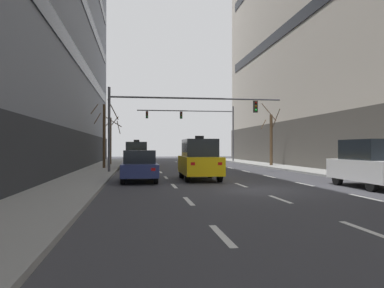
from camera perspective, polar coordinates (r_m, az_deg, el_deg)
The scene contains 39 objects.
ground_plane at distance 16.44m, azimuth 9.16°, elevation -6.73°, with size 120.00×120.00×0.00m, color #38383D.
sidewalk_left at distance 15.95m, azimuth -18.75°, elevation -6.65°, with size 2.86×80.00×0.14m, color gray.
lane_stripe_l1_s2 at distance 7.99m, azimuth 4.45°, elevation -13.37°, with size 0.16×2.00×0.01m, color silver.
lane_stripe_l1_s3 at distance 12.84m, azimuth -0.50°, elevation -8.48°, with size 0.16×2.00×0.01m, color silver.
lane_stripe_l1_s4 at distance 17.77m, azimuth -2.68°, elevation -6.26°, with size 0.16×2.00×0.01m, color silver.
lane_stripe_l1_s5 at distance 22.73m, azimuth -3.90°, elevation -5.00°, with size 0.16×2.00×0.01m, color silver.
lane_stripe_l1_s6 at distance 27.71m, azimuth -4.69°, elevation -4.20°, with size 0.16×2.00×0.01m, color silver.
lane_stripe_l1_s7 at distance 32.69m, azimuth -5.23°, elevation -3.64°, with size 0.16×2.00×0.01m, color silver.
lane_stripe_l1_s8 at distance 37.68m, azimuth -5.62°, elevation -3.22°, with size 0.16×2.00×0.01m, color silver.
lane_stripe_l1_s9 at distance 42.67m, azimuth -5.93°, elevation -2.91°, with size 0.16×2.00×0.01m, color silver.
lane_stripe_l1_s10 at distance 47.66m, azimuth -6.17°, elevation -2.66°, with size 0.16×2.00×0.01m, color silver.
lane_stripe_l2_s2 at distance 9.20m, azimuth 24.53°, elevation -11.60°, with size 0.16×2.00×0.01m, color silver.
lane_stripe_l2_s3 at distance 13.62m, azimuth 12.96°, elevation -8.00°, with size 0.16×2.00×0.01m, color silver.
lane_stripe_l2_s4 at distance 18.35m, azimuth 7.28°, elevation -6.07°, with size 0.16×2.00×0.01m, color silver.
lane_stripe_l2_s5 at distance 23.19m, azimuth 3.96°, elevation -4.91°, with size 0.16×2.00×0.01m, color silver.
lane_stripe_l2_s6 at distance 28.08m, azimuth 1.80°, elevation -4.15°, with size 0.16×2.00×0.01m, color silver.
lane_stripe_l2_s7 at distance 33.01m, azimuth 0.29°, elevation -3.61°, with size 0.16×2.00×0.01m, color silver.
lane_stripe_l2_s8 at distance 37.95m, azimuth -0.83°, elevation -3.21°, with size 0.16×2.00×0.01m, color silver.
lane_stripe_l2_s9 at distance 42.91m, azimuth -1.69°, elevation -2.90°, with size 0.16×2.00×0.01m, color silver.
lane_stripe_l2_s10 at distance 47.88m, azimuth -2.37°, elevation -2.65°, with size 0.16×2.00×0.01m, color silver.
lane_stripe_l3_s3 at distance 15.05m, azimuth 24.38°, elevation -7.25°, with size 0.16×2.00×0.01m, color silver.
lane_stripe_l3_s4 at distance 19.43m, azimuth 16.37°, elevation -5.75°, with size 0.16×2.00×0.01m, color silver.
lane_stripe_l3_s5 at distance 24.05m, azimuth 11.39°, elevation -4.75°, with size 0.16×2.00×0.01m, color silver.
lane_stripe_l3_s6 at distance 28.80m, azimuth 8.04°, elevation -4.05°, with size 0.16×2.00×0.01m, color silver.
lane_stripe_l3_s7 at distance 33.62m, azimuth 5.65°, elevation -3.55°, with size 0.16×2.00×0.01m, color silver.
lane_stripe_l3_s8 at distance 38.49m, azimuth 3.86°, elevation -3.17°, with size 0.16×2.00×0.01m, color silver.
lane_stripe_l3_s9 at distance 43.39m, azimuth 2.48°, elevation -2.87°, with size 0.16×2.00×0.01m, color silver.
lane_stripe_l3_s10 at distance 48.31m, azimuth 1.38°, elevation -2.63°, with size 0.16×2.00×0.01m, color silver.
car_driving_0 at distance 20.11m, azimuth -7.83°, elevation -3.29°, with size 1.84×4.37×1.64m.
taxi_driving_1 at distance 41.34m, azimuth -8.10°, elevation -1.45°, with size 2.12×4.67×2.41m.
taxi_driving_2 at distance 32.15m, azimuth -8.25°, elevation -1.71°, with size 1.99×4.64×2.42m.
taxi_driving_3 at distance 21.03m, azimuth 1.11°, elevation -2.34°, with size 1.98×4.63×2.42m.
car_parked_1 at distance 18.58m, azimuth 25.00°, elevation -2.68°, with size 1.89×4.43×2.14m.
traffic_signal_0 at distance 26.75m, azimuth -3.30°, elevation 4.66°, with size 12.22×0.35×5.76m.
traffic_signal_1 at distance 46.09m, azimuth 1.16°, elevation 3.38°, with size 11.68×0.35×6.66m.
street_tree_0 at distance 38.80m, azimuth -12.02°, elevation 0.72°, with size 1.84×1.99×4.75m.
street_tree_1 at distance 36.31m, azimuth 11.68°, elevation 0.85°, with size 1.80×2.03×5.73m.
street_tree_3 at distance 31.63m, azimuth -12.97°, elevation 1.52°, with size 2.14×2.12×5.42m.
pedestrian_1 at distance 23.56m, azimuth 24.32°, elevation -2.25°, with size 0.53×0.23×1.59m.
Camera 1 is at (-4.88, -15.60, 1.78)m, focal length 35.84 mm.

